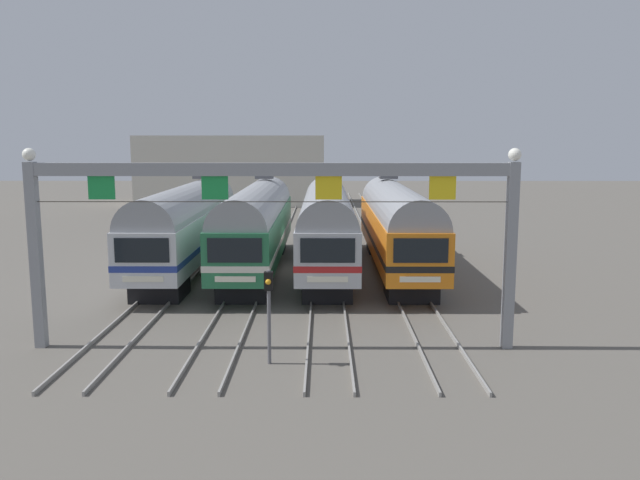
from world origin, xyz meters
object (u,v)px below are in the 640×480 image
commuter_train_stainless (327,223)px  catenary_gantry (272,204)px  commuter_train_green (257,223)px  commuter_train_orange (397,223)px  yard_signal_mast (269,299)px  commuter_train_silver (187,223)px

commuter_train_stainless → catenary_gantry: bearing=-98.2°
commuter_train_green → commuter_train_orange: bearing=0.0°
catenary_gantry → commuter_train_green: bearing=98.2°
commuter_train_green → catenary_gantry: size_ratio=1.07×
commuter_train_green → catenary_gantry: catenary_gantry is taller
catenary_gantry → yard_signal_mast: catenary_gantry is taller
commuter_train_stainless → yard_signal_mast: bearing=-97.2°
commuter_train_green → yard_signal_mast: (1.93, -15.22, -0.52)m
commuter_train_silver → catenary_gantry: (5.80, -13.50, 2.40)m
commuter_train_orange → catenary_gantry: catenary_gantry is taller
commuter_train_orange → catenary_gantry: bearing=-113.3°
commuter_train_silver → catenary_gantry: 14.89m
commuter_train_stainless → commuter_train_orange: bearing=0.0°
commuter_train_green → commuter_train_stainless: same height
commuter_train_green → commuter_train_orange: same height
commuter_train_green → commuter_train_silver: bearing=180.0°
commuter_train_silver → commuter_train_stainless: bearing=0.0°
commuter_train_green → catenary_gantry: 13.85m
commuter_train_orange → yard_signal_mast: bearing=-110.9°
commuter_train_stainless → commuter_train_orange: same height
commuter_train_silver → yard_signal_mast: (5.80, -15.22, -0.52)m
commuter_train_green → yard_signal_mast: commuter_train_green is taller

